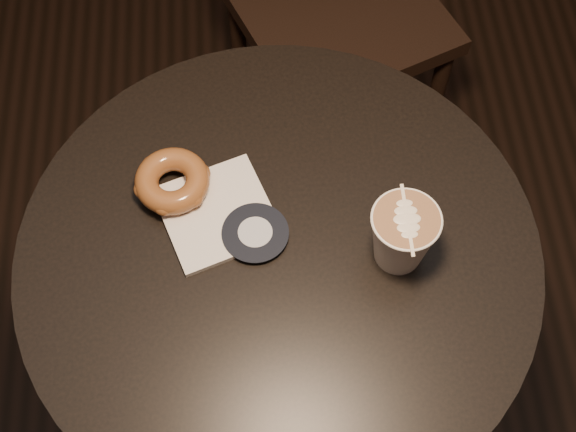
{
  "coord_description": "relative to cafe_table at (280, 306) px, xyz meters",
  "views": [
    {
      "loc": [
        -0.02,
        -0.47,
        1.7
      ],
      "look_at": [
        0.01,
        0.03,
        0.79
      ],
      "focal_mm": 50.0,
      "sensor_mm": 36.0,
      "label": 1
    }
  ],
  "objects": [
    {
      "name": "cafe_table",
      "position": [
        0.0,
        0.0,
        0.0
      ],
      "size": [
        0.7,
        0.7,
        0.75
      ],
      "color": "black",
      "rests_on": "ground"
    },
    {
      "name": "pastry_bag",
      "position": [
        -0.08,
        0.06,
        0.2
      ],
      "size": [
        0.18,
        0.18,
        0.01
      ],
      "primitive_type": "cube",
      "rotation": [
        0.0,
        0.0,
        0.34
      ],
      "color": "silver",
      "rests_on": "cafe_table"
    },
    {
      "name": "doughnut",
      "position": [
        -0.14,
        0.1,
        0.22
      ],
      "size": [
        0.1,
        0.1,
        0.03
      ],
      "primitive_type": "torus",
      "color": "brown",
      "rests_on": "pastry_bag"
    },
    {
      "name": "latte_cup",
      "position": [
        0.16,
        -0.02,
        0.25
      ],
      "size": [
        0.09,
        0.09,
        0.1
      ],
      "primitive_type": null,
      "color": "white",
      "rests_on": "cafe_table"
    }
  ]
}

